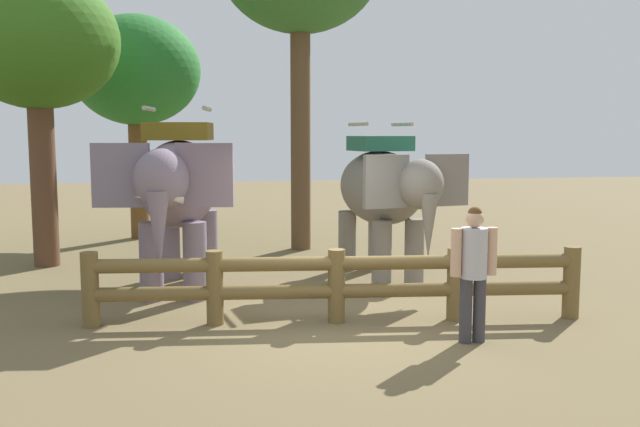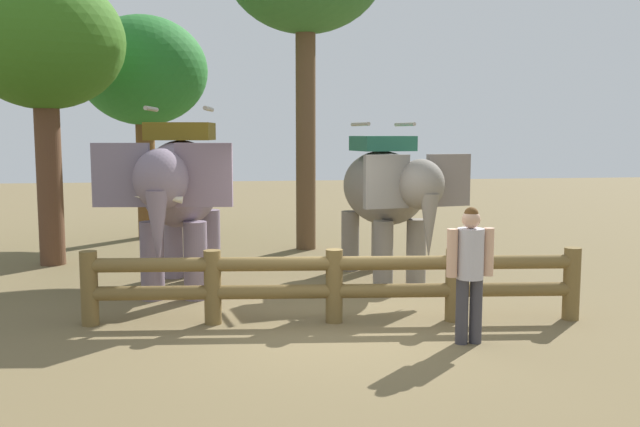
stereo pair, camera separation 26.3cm
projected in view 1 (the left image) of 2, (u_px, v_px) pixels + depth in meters
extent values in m
plane|color=brown|center=(338.00, 325.00, 9.71)|extent=(60.00, 60.00, 0.00)
cylinder|color=brown|center=(90.00, 290.00, 9.57)|extent=(0.24, 0.24, 1.05)
cylinder|color=brown|center=(215.00, 288.00, 9.69)|extent=(0.24, 0.24, 1.05)
cylinder|color=brown|center=(336.00, 286.00, 9.80)|extent=(0.24, 0.24, 1.05)
cylinder|color=brown|center=(455.00, 284.00, 9.92)|extent=(0.24, 0.24, 1.05)
cylinder|color=brown|center=(571.00, 282.00, 10.03)|extent=(0.24, 0.24, 1.05)
cylinder|color=brown|center=(336.00, 291.00, 9.81)|extent=(6.83, 0.88, 0.20)
cylinder|color=brown|center=(337.00, 263.00, 9.76)|extent=(6.83, 0.88, 0.20)
cylinder|color=slate|center=(195.00, 261.00, 11.13)|extent=(0.38, 0.38, 1.27)
cylinder|color=slate|center=(151.00, 261.00, 11.09)|extent=(0.38, 0.38, 1.27)
cylinder|color=slate|center=(207.00, 244.00, 12.82)|extent=(0.38, 0.38, 1.27)
cylinder|color=slate|center=(170.00, 244.00, 12.79)|extent=(0.38, 0.38, 1.27)
ellipsoid|color=slate|center=(180.00, 184.00, 11.82)|extent=(1.61, 2.99, 1.48)
ellipsoid|color=slate|center=(162.00, 179.00, 10.13)|extent=(0.92, 1.04, 0.90)
cube|color=slate|center=(205.00, 175.00, 10.27)|extent=(0.85, 0.23, 0.95)
cube|color=slate|center=(121.00, 175.00, 10.21)|extent=(0.85, 0.23, 0.95)
cone|color=slate|center=(159.00, 231.00, 9.88)|extent=(0.34, 0.34, 1.16)
cone|color=beige|center=(171.00, 198.00, 9.93)|extent=(0.39, 0.15, 0.16)
cone|color=beige|center=(147.00, 199.00, 9.91)|extent=(0.39, 0.15, 0.16)
cube|color=brown|center=(179.00, 131.00, 11.72)|extent=(1.19, 1.08, 0.30)
cylinder|color=#A59E8C|center=(207.00, 109.00, 11.70)|extent=(0.18, 0.86, 0.07)
cylinder|color=#A59E8C|center=(149.00, 109.00, 11.66)|extent=(0.18, 0.86, 0.07)
cylinder|color=slate|center=(414.00, 251.00, 12.34)|extent=(0.35, 0.35, 1.17)
cylinder|color=slate|center=(382.00, 254.00, 12.12)|extent=(0.35, 0.35, 1.17)
cylinder|color=slate|center=(377.00, 239.00, 13.80)|extent=(0.35, 0.35, 1.17)
cylinder|color=slate|center=(347.00, 241.00, 13.58)|extent=(0.35, 0.35, 1.17)
ellipsoid|color=slate|center=(380.00, 188.00, 12.83)|extent=(1.63, 2.79, 1.36)
ellipsoid|color=slate|center=(420.00, 184.00, 11.37)|extent=(0.89, 1.00, 0.83)
cube|color=slate|center=(447.00, 180.00, 11.66)|extent=(0.79, 0.26, 0.87)
cube|color=slate|center=(386.00, 182.00, 11.27)|extent=(0.79, 0.26, 0.87)
cone|color=slate|center=(429.00, 227.00, 11.16)|extent=(0.31, 0.31, 1.07)
cube|color=#236449|center=(380.00, 143.00, 12.74)|extent=(1.14, 1.04, 0.27)
cylinder|color=#A59E8C|center=(402.00, 124.00, 12.85)|extent=(0.21, 0.79, 0.07)
cylinder|color=#A59E8C|center=(358.00, 124.00, 12.55)|extent=(0.21, 0.79, 0.07)
cylinder|color=#37363D|center=(479.00, 310.00, 8.89)|extent=(0.16, 0.16, 0.84)
cylinder|color=#37363D|center=(466.00, 311.00, 8.85)|extent=(0.16, 0.16, 0.84)
cylinder|color=#B6B1BA|center=(474.00, 253.00, 8.78)|extent=(0.35, 0.35, 0.64)
cylinder|color=tan|center=(492.00, 251.00, 8.83)|extent=(0.14, 0.14, 0.61)
cylinder|color=tan|center=(456.00, 252.00, 8.73)|extent=(0.14, 0.14, 0.61)
sphere|color=tan|center=(475.00, 219.00, 8.73)|extent=(0.23, 0.23, 0.23)
sphere|color=#593819|center=(475.00, 214.00, 8.72)|extent=(0.18, 0.18, 0.18)
cylinder|color=brown|center=(301.00, 131.00, 15.82)|extent=(0.45, 0.45, 5.46)
cylinder|color=brown|center=(43.00, 177.00, 13.88)|extent=(0.50, 0.50, 3.63)
ellipsoid|color=#336619|center=(37.00, 40.00, 13.58)|extent=(3.18, 3.18, 2.70)
cylinder|color=brown|center=(139.00, 173.00, 17.64)|extent=(0.47, 0.47, 3.37)
ellipsoid|color=#256F29|center=(136.00, 70.00, 17.34)|extent=(3.22, 3.22, 2.74)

